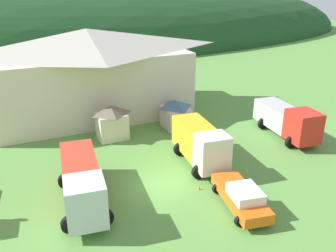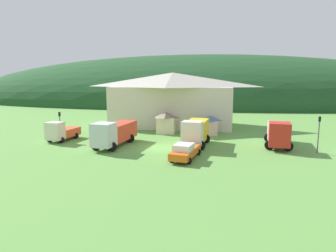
{
  "view_description": "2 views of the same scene",
  "coord_description": "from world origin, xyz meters",
  "px_view_note": "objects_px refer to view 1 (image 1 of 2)",
  "views": [
    {
      "loc": [
        -8.49,
        -20.21,
        13.52
      ],
      "look_at": [
        3.6,
        6.46,
        1.57
      ],
      "focal_mm": 38.6,
      "sensor_mm": 36.0,
      "label": 1
    },
    {
      "loc": [
        6.97,
        -34.32,
        8.14
      ],
      "look_at": [
        0.26,
        5.77,
        1.69
      ],
      "focal_mm": 32.68,
      "sensor_mm": 36.0,
      "label": 2
    }
  ],
  "objects_px": {
    "crane_truck_red": "(288,120)",
    "depot_building": "(89,72)",
    "play_shed_cream": "(112,122)",
    "service_pickup_orange": "(241,196)",
    "play_shed_pink": "(176,113)",
    "tow_truck_silver": "(82,182)",
    "traffic_cone_near_pickup": "(199,190)",
    "heavy_rig_striped": "(200,143)"
  },
  "relations": [
    {
      "from": "crane_truck_red",
      "to": "depot_building",
      "type": "bearing_deg",
      "value": -125.56
    },
    {
      "from": "depot_building",
      "to": "play_shed_cream",
      "type": "distance_m",
      "value": 7.83
    },
    {
      "from": "service_pickup_orange",
      "to": "play_shed_cream",
      "type": "bearing_deg",
      "value": -152.52
    },
    {
      "from": "play_shed_pink",
      "to": "tow_truck_silver",
      "type": "relative_size",
      "value": 0.33
    },
    {
      "from": "tow_truck_silver",
      "to": "depot_building",
      "type": "bearing_deg",
      "value": 171.64
    },
    {
      "from": "play_shed_pink",
      "to": "traffic_cone_near_pickup",
      "type": "relative_size",
      "value": 4.94
    },
    {
      "from": "crane_truck_red",
      "to": "play_shed_pink",
      "type": "bearing_deg",
      "value": -120.71
    },
    {
      "from": "depot_building",
      "to": "tow_truck_silver",
      "type": "relative_size",
      "value": 2.49
    },
    {
      "from": "service_pickup_orange",
      "to": "traffic_cone_near_pickup",
      "type": "xyz_separation_m",
      "value": [
        -1.37,
        2.94,
        -0.83
      ]
    },
    {
      "from": "play_shed_pink",
      "to": "heavy_rig_striped",
      "type": "xyz_separation_m",
      "value": [
        -1.49,
        -7.58,
        0.35
      ]
    },
    {
      "from": "play_shed_pink",
      "to": "service_pickup_orange",
      "type": "distance_m",
      "value": 14.08
    },
    {
      "from": "play_shed_cream",
      "to": "tow_truck_silver",
      "type": "bearing_deg",
      "value": -116.37
    },
    {
      "from": "play_shed_cream",
      "to": "traffic_cone_near_pickup",
      "type": "bearing_deg",
      "value": -74.79
    },
    {
      "from": "crane_truck_red",
      "to": "traffic_cone_near_pickup",
      "type": "relative_size",
      "value": 13.79
    },
    {
      "from": "play_shed_pink",
      "to": "crane_truck_red",
      "type": "xyz_separation_m",
      "value": [
        8.25,
        -6.38,
        0.25
      ]
    },
    {
      "from": "crane_truck_red",
      "to": "heavy_rig_striped",
      "type": "bearing_deg",
      "value": -75.94
    },
    {
      "from": "depot_building",
      "to": "traffic_cone_near_pickup",
      "type": "xyz_separation_m",
      "value": [
        3.11,
        -18.17,
        -4.63
      ]
    },
    {
      "from": "heavy_rig_striped",
      "to": "play_shed_pink",
      "type": "bearing_deg",
      "value": 174.79
    },
    {
      "from": "depot_building",
      "to": "service_pickup_orange",
      "type": "relative_size",
      "value": 3.77
    },
    {
      "from": "crane_truck_red",
      "to": "tow_truck_silver",
      "type": "bearing_deg",
      "value": -73.95
    },
    {
      "from": "service_pickup_orange",
      "to": "crane_truck_red",
      "type": "bearing_deg",
      "value": 136.32
    },
    {
      "from": "play_shed_cream",
      "to": "traffic_cone_near_pickup",
      "type": "relative_size",
      "value": 5.64
    },
    {
      "from": "play_shed_cream",
      "to": "tow_truck_silver",
      "type": "relative_size",
      "value": 0.37
    },
    {
      "from": "tow_truck_silver",
      "to": "traffic_cone_near_pickup",
      "type": "height_order",
      "value": "tow_truck_silver"
    },
    {
      "from": "depot_building",
      "to": "traffic_cone_near_pickup",
      "type": "bearing_deg",
      "value": -80.29
    },
    {
      "from": "play_shed_pink",
      "to": "crane_truck_red",
      "type": "relative_size",
      "value": 0.36
    },
    {
      "from": "depot_building",
      "to": "heavy_rig_striped",
      "type": "distance_m",
      "value": 15.87
    },
    {
      "from": "depot_building",
      "to": "play_shed_cream",
      "type": "bearing_deg",
      "value": -88.93
    },
    {
      "from": "play_shed_pink",
      "to": "service_pickup_orange",
      "type": "xyz_separation_m",
      "value": [
        -2.04,
        -13.92,
        -0.6
      ]
    },
    {
      "from": "depot_building",
      "to": "service_pickup_orange",
      "type": "bearing_deg",
      "value": -78.02
    },
    {
      "from": "play_shed_cream",
      "to": "heavy_rig_striped",
      "type": "relative_size",
      "value": 0.47
    },
    {
      "from": "depot_building",
      "to": "crane_truck_red",
      "type": "bearing_deg",
      "value": -42.6
    },
    {
      "from": "crane_truck_red",
      "to": "service_pickup_orange",
      "type": "relative_size",
      "value": 1.38
    },
    {
      "from": "depot_building",
      "to": "play_shed_pink",
      "type": "xyz_separation_m",
      "value": [
        6.52,
        -7.2,
        -3.2
      ]
    },
    {
      "from": "play_shed_pink",
      "to": "traffic_cone_near_pickup",
      "type": "distance_m",
      "value": 11.58
    },
    {
      "from": "depot_building",
      "to": "play_shed_cream",
      "type": "xyz_separation_m",
      "value": [
        0.14,
        -7.23,
        -2.99
      ]
    },
    {
      "from": "heavy_rig_striped",
      "to": "service_pickup_orange",
      "type": "xyz_separation_m",
      "value": [
        -0.56,
        -6.34,
        -0.95
      ]
    },
    {
      "from": "heavy_rig_striped",
      "to": "traffic_cone_near_pickup",
      "type": "bearing_deg",
      "value": -23.67
    },
    {
      "from": "heavy_rig_striped",
      "to": "play_shed_cream",
      "type": "bearing_deg",
      "value": -141.12
    },
    {
      "from": "play_shed_pink",
      "to": "tow_truck_silver",
      "type": "height_order",
      "value": "tow_truck_silver"
    },
    {
      "from": "tow_truck_silver",
      "to": "heavy_rig_striped",
      "type": "bearing_deg",
      "value": 107.87
    },
    {
      "from": "play_shed_cream",
      "to": "service_pickup_orange",
      "type": "relative_size",
      "value": 0.57
    }
  ]
}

